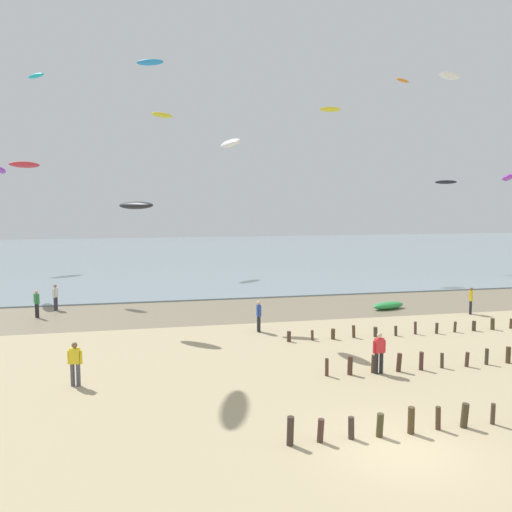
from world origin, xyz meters
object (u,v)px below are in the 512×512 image
kite_aloft_4 (25,165)px  kite_aloft_11 (330,109)px  person_nearest_camera (55,296)px  person_by_waterline (259,315)px  kite_aloft_9 (162,115)px  kite_aloft_6 (508,178)px  kite_aloft_8 (403,80)px  kite_aloft_1 (450,76)px  kite_aloft_5 (150,62)px  person_right_flank (471,300)px  person_mid_beach (379,352)px  kite_aloft_3 (0,170)px  person_far_down_beach (75,363)px  kite_aloft_12 (446,182)px  kite_aloft_10 (36,76)px  kite_aloft_2 (230,143)px  grounded_kite (388,305)px  person_left_flank (37,303)px  kite_aloft_0 (136,205)px

kite_aloft_4 → kite_aloft_11: bearing=123.7°
person_nearest_camera → person_by_waterline: size_ratio=1.00×
kite_aloft_9 → kite_aloft_11: bearing=114.7°
kite_aloft_6 → kite_aloft_8: 15.64m
kite_aloft_1 → kite_aloft_5: (-21.40, 1.06, 0.05)m
person_right_flank → kite_aloft_1: bearing=73.1°
person_by_waterline → person_mid_beach: bearing=-67.5°
kite_aloft_3 → kite_aloft_6: kite_aloft_3 is taller
person_far_down_beach → kite_aloft_3: 25.19m
kite_aloft_1 → kite_aloft_12: bearing=-141.4°
person_far_down_beach → kite_aloft_10: (-5.42, 25.39, 16.24)m
kite_aloft_9 → kite_aloft_2: bearing=54.4°
grounded_kite → kite_aloft_4: (-27.67, 27.46, 10.74)m
kite_aloft_8 → kite_aloft_2: bearing=13.1°
person_right_flank → person_far_down_beach: (-22.84, -8.48, 0.00)m
person_far_down_beach → kite_aloft_8: kite_aloft_8 is taller
kite_aloft_1 → kite_aloft_10: size_ratio=1.02×
kite_aloft_5 → person_by_waterline: bearing=-34.7°
person_left_flank → kite_aloft_0: bearing=-31.8°
person_right_flank → person_by_waterline: bearing=-173.4°
person_right_flank → kite_aloft_8: 24.54m
kite_aloft_9 → person_far_down_beach: bearing=41.2°
person_mid_beach → kite_aloft_4: kite_aloft_4 is taller
kite_aloft_2 → person_nearest_camera: bearing=40.8°
kite_aloft_10 → kite_aloft_11: 26.01m
kite_aloft_2 → kite_aloft_4: (-16.56, 30.68, 0.77)m
kite_aloft_3 → kite_aloft_4: size_ratio=0.85×
person_nearest_camera → kite_aloft_0: (5.33, -5.92, 5.96)m
kite_aloft_1 → kite_aloft_4: kite_aloft_1 is taller
person_right_flank → kite_aloft_6: kite_aloft_6 is taller
kite_aloft_11 → person_by_waterline: bearing=65.0°
kite_aloft_5 → kite_aloft_6: kite_aloft_5 is taller
person_right_flank → kite_aloft_2: 18.06m
kite_aloft_0 → kite_aloft_6: size_ratio=1.01×
kite_aloft_3 → kite_aloft_10: kite_aloft_10 is taller
person_by_waterline → kite_aloft_3: bearing=136.7°
person_mid_beach → kite_aloft_2: bearing=117.6°
kite_aloft_0 → kite_aloft_10: size_ratio=1.23×
person_nearest_camera → kite_aloft_1: (27.78, -0.48, 15.31)m
person_left_flank → kite_aloft_11: bearing=31.5°
kite_aloft_11 → kite_aloft_12: 14.65m
kite_aloft_1 → kite_aloft_9: size_ratio=0.75×
person_right_flank → kite_aloft_0: bearing=177.5°
kite_aloft_0 → kite_aloft_5: 11.48m
person_mid_beach → person_far_down_beach: size_ratio=1.00×
person_far_down_beach → grounded_kite: size_ratio=0.70×
kite_aloft_6 → kite_aloft_12: bearing=-155.6°
kite_aloft_5 → kite_aloft_11: size_ratio=0.92×
person_right_flank → kite_aloft_11: size_ratio=0.83×
person_right_flank → kite_aloft_0: kite_aloft_0 is taller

